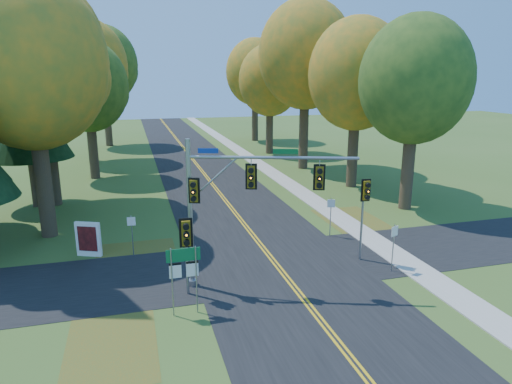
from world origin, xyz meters
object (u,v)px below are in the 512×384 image
object	(u,v)px
route_sign_cluster	(184,267)
traffic_mast	(231,195)
east_signal_pole	(365,199)
info_kiosk	(88,239)

from	to	relation	value
route_sign_cluster	traffic_mast	bearing A→B (deg)	37.63
east_signal_pole	route_sign_cluster	distance (m)	9.50
traffic_mast	info_kiosk	world-z (taller)	traffic_mast
east_signal_pole	info_kiosk	xyz separation A→B (m)	(-12.97, 4.29, -2.26)
east_signal_pole	traffic_mast	bearing A→B (deg)	-168.71
traffic_mast	east_signal_pole	size ratio (longest dim) A/B	1.62
traffic_mast	east_signal_pole	distance (m)	6.90
traffic_mast	east_signal_pole	xyz separation A→B (m)	(6.75, 1.06, -0.98)
east_signal_pole	route_sign_cluster	size ratio (longest dim) A/B	1.52
east_signal_pole	route_sign_cluster	bearing A→B (deg)	-160.21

